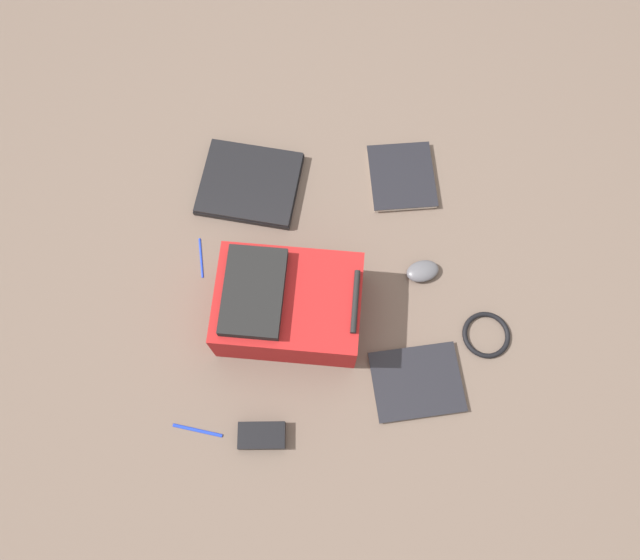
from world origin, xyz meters
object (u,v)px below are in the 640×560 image
(laptop, at_px, (250,184))
(book_red, at_px, (402,177))
(pen_black, at_px, (197,430))
(pen_blue, at_px, (201,258))
(cable_coil, at_px, (486,335))
(book_comic, at_px, (417,382))
(backpack, at_px, (287,305))
(power_brick, at_px, (262,436))
(computer_mouse, at_px, (423,271))

(laptop, distance_m, book_red, 0.49)
(pen_black, relative_size, pen_blue, 1.10)
(laptop, height_order, cable_coil, laptop)
(book_red, bearing_deg, book_comic, -0.16)
(backpack, relative_size, book_comic, 1.59)
(power_brick, bearing_deg, book_comic, 107.45)
(laptop, distance_m, pen_blue, 0.29)
(book_comic, relative_size, computer_mouse, 2.74)
(laptop, height_order, power_brick, power_brick)
(laptop, relative_size, book_red, 1.45)
(computer_mouse, height_order, cable_coil, computer_mouse)
(backpack, bearing_deg, book_red, 140.30)
(book_red, bearing_deg, power_brick, -29.12)
(power_brick, relative_size, pen_blue, 1.01)
(laptop, xyz_separation_m, pen_blue, (0.25, -0.15, -0.01))
(book_red, bearing_deg, pen_black, -38.82)
(laptop, distance_m, power_brick, 0.79)
(computer_mouse, relative_size, power_brick, 0.77)
(cable_coil, bearing_deg, pen_black, -73.25)
(book_red, relative_size, cable_coil, 1.73)
(book_comic, bearing_deg, backpack, -120.37)
(book_comic, relative_size, pen_black, 1.92)
(book_comic, xyz_separation_m, computer_mouse, (-0.34, 0.04, 0.01))
(backpack, distance_m, computer_mouse, 0.43)
(pen_black, bearing_deg, laptop, 169.70)
(pen_blue, bearing_deg, pen_black, 1.02)
(pen_black, bearing_deg, power_brick, 83.63)
(pen_blue, bearing_deg, book_red, 112.21)
(laptop, height_order, book_comic, laptop)
(laptop, bearing_deg, backpack, 15.44)
(cable_coil, bearing_deg, power_brick, -67.48)
(computer_mouse, relative_size, cable_coil, 0.71)
(power_brick, bearing_deg, book_red, 150.88)
(book_red, xyz_separation_m, cable_coil, (0.53, 0.21, -0.00))
(backpack, relative_size, laptop, 1.23)
(book_red, relative_size, pen_blue, 1.87)
(laptop, bearing_deg, pen_blue, -31.17)
(cable_coil, xyz_separation_m, power_brick, (0.27, -0.66, 0.01))
(book_comic, height_order, pen_black, book_comic)
(pen_blue, bearing_deg, laptop, 148.83)
(backpack, relative_size, computer_mouse, 4.35)
(cable_coil, bearing_deg, book_comic, -58.15)
(backpack, height_order, book_comic, backpack)
(book_comic, xyz_separation_m, pen_black, (0.12, -0.63, -0.00))
(book_red, xyz_separation_m, computer_mouse, (0.33, 0.04, 0.01))
(computer_mouse, xyz_separation_m, pen_black, (0.45, -0.67, -0.01))
(book_comic, relative_size, power_brick, 2.10)
(cable_coil, bearing_deg, pen_blue, -107.43)
(book_red, bearing_deg, laptop, -88.25)
(book_red, height_order, cable_coil, book_red)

